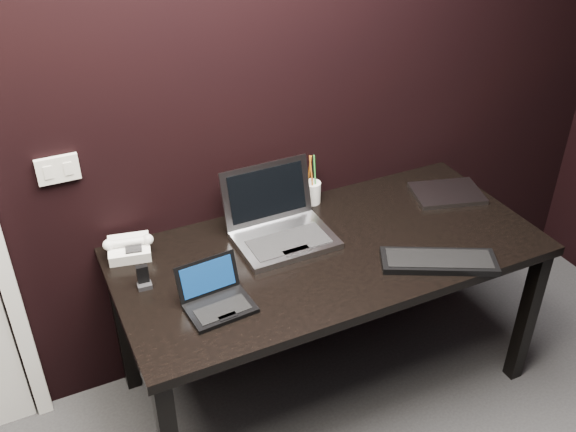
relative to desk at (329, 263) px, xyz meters
name	(u,v)px	position (x,y,z in m)	size (l,w,h in m)	color
wall_back	(216,93)	(-0.30, 0.40, 0.64)	(4.00, 4.00, 0.00)	black
wall_switch	(58,169)	(-0.92, 0.39, 0.46)	(0.15, 0.02, 0.10)	silver
desk	(329,263)	(0.00, 0.00, 0.00)	(1.70, 0.80, 0.74)	black
netbook	(217,299)	(-0.53, -0.14, 0.11)	(0.24, 0.22, 0.15)	black
silver_laptop	(280,227)	(-0.15, 0.15, 0.13)	(0.39, 0.35, 0.27)	#A3A4A8
ext_keyboard	(439,261)	(0.32, -0.27, 0.09)	(0.46, 0.33, 0.03)	black
closed_laptop	(447,193)	(0.67, 0.13, 0.09)	(0.35, 0.29, 0.02)	#9A9BA0
desk_phone	(129,248)	(-0.73, 0.29, 0.11)	(0.20, 0.17, 0.10)	white
mobile_phone	(144,279)	(-0.73, 0.08, 0.11)	(0.05, 0.05, 0.09)	black
pen_cup	(312,191)	(0.09, 0.34, 0.13)	(0.10, 0.10, 0.23)	white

